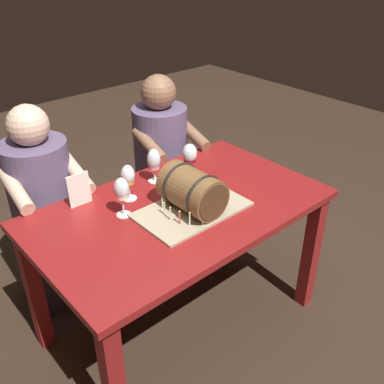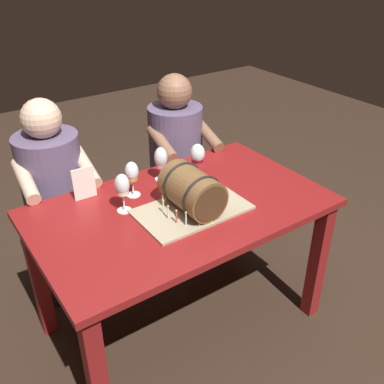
{
  "view_description": "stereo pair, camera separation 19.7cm",
  "coord_description": "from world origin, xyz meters",
  "views": [
    {
      "loc": [
        -1.11,
        -1.35,
        1.85
      ],
      "look_at": [
        0.02,
        -0.07,
        0.86
      ],
      "focal_mm": 40.89,
      "sensor_mm": 36.0,
      "label": 1
    },
    {
      "loc": [
        -0.95,
        -1.47,
        1.85
      ],
      "look_at": [
        0.02,
        -0.07,
        0.86
      ],
      "focal_mm": 40.89,
      "sensor_mm": 36.0,
      "label": 2
    }
  ],
  "objects": [
    {
      "name": "wine_glass_rose",
      "position": [
        0.06,
        0.27,
        0.87
      ],
      "size": [
        0.07,
        0.07,
        0.18
      ],
      "color": "white",
      "rests_on": "dining_table"
    },
    {
      "name": "wine_glass_amber",
      "position": [
        -0.14,
        0.21,
        0.88
      ],
      "size": [
        0.07,
        0.07,
        0.18
      ],
      "color": "white",
      "rests_on": "dining_table"
    },
    {
      "name": "ground_plane",
      "position": [
        0.0,
        0.0,
        0.0
      ],
      "size": [
        8.0,
        8.0,
        0.0
      ],
      "primitive_type": "plane",
      "color": "#332319"
    },
    {
      "name": "barrel_cake",
      "position": [
        0.02,
        -0.07,
        0.85
      ],
      "size": [
        0.51,
        0.31,
        0.21
      ],
      "color": "tan",
      "rests_on": "dining_table"
    },
    {
      "name": "dining_table",
      "position": [
        0.0,
        0.0,
        0.64
      ],
      "size": [
        1.38,
        0.83,
        0.76
      ],
      "color": "maroon",
      "rests_on": "ground"
    },
    {
      "name": "wine_glass_red",
      "position": [
        0.24,
        0.2,
        0.88
      ],
      "size": [
        0.08,
        0.08,
        0.18
      ],
      "color": "white",
      "rests_on": "dining_table"
    },
    {
      "name": "person_seated_right",
      "position": [
        0.4,
        0.65,
        0.54
      ],
      "size": [
        0.41,
        0.5,
        1.17
      ],
      "color": "#372D40",
      "rests_on": "ground"
    },
    {
      "name": "menu_card",
      "position": [
        -0.34,
        0.32,
        0.84
      ],
      "size": [
        0.11,
        0.02,
        0.16
      ],
      "primitive_type": "cube",
      "rotation": [
        -0.04,
        0.0,
        -0.02
      ],
      "color": "silver",
      "rests_on": "dining_table"
    },
    {
      "name": "person_seated_left",
      "position": [
        -0.4,
        0.65,
        0.54
      ],
      "size": [
        0.39,
        0.48,
        1.17
      ],
      "color": "#372D40",
      "rests_on": "ground"
    },
    {
      "name": "wine_glass_white",
      "position": [
        -0.24,
        0.11,
        0.89
      ],
      "size": [
        0.07,
        0.07,
        0.19
      ],
      "color": "white",
      "rests_on": "dining_table"
    }
  ]
}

